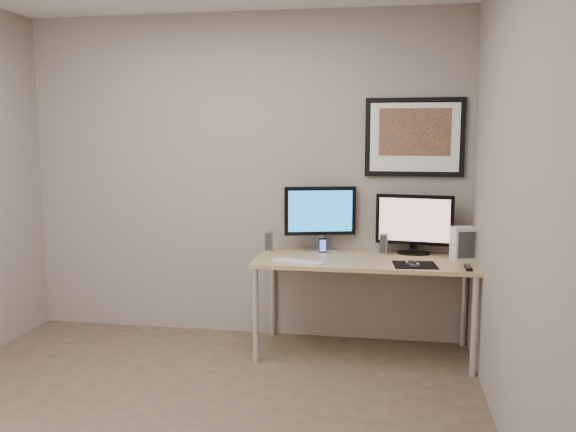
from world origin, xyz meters
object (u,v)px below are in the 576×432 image
(desk, at_px, (364,267))
(speaker_left, at_px, (269,241))
(speaker_right, at_px, (384,244))
(phone_dock, at_px, (323,246))
(monitor_tv, at_px, (414,223))
(fan_unit, at_px, (463,244))
(monitor_large, at_px, (320,216))
(framed_art, at_px, (415,137))
(keyboard, at_px, (298,262))

(desk, height_order, speaker_left, speaker_left)
(speaker_right, bearing_deg, phone_dock, -157.02)
(desk, xyz_separation_m, monitor_tv, (0.36, 0.23, 0.31))
(monitor_tv, height_order, fan_unit, monitor_tv)
(monitor_large, bearing_deg, fan_unit, -23.78)
(framed_art, xyz_separation_m, phone_dock, (-0.67, -0.23, -0.83))
(speaker_left, relative_size, keyboard, 0.42)
(speaker_left, bearing_deg, monitor_large, 4.77)
(desk, height_order, monitor_tv, monitor_tv)
(desk, xyz_separation_m, fan_unit, (0.71, 0.07, 0.19))
(monitor_large, xyz_separation_m, phone_dock, (0.04, -0.14, -0.22))
(monitor_large, height_order, speaker_left, monitor_large)
(monitor_large, bearing_deg, desk, -47.91)
(speaker_left, relative_size, fan_unit, 0.67)
(keyboard, xyz_separation_m, fan_unit, (1.17, 0.29, 0.12))
(speaker_right, bearing_deg, monitor_tv, 21.15)
(monitor_large, relative_size, speaker_left, 3.34)
(monitor_large, bearing_deg, monitor_tv, -15.39)
(framed_art, height_order, speaker_left, framed_art)
(monitor_large, relative_size, speaker_right, 3.39)
(monitor_tv, bearing_deg, framed_art, 105.03)
(monitor_large, distance_m, fan_unit, 1.10)
(monitor_large, distance_m, monitor_tv, 0.73)
(speaker_left, distance_m, fan_unit, 1.47)
(speaker_left, bearing_deg, monitor_tv, -2.54)
(phone_dock, relative_size, keyboard, 0.33)
(framed_art, bearing_deg, speaker_right, -146.61)
(desk, bearing_deg, fan_unit, 5.60)
(desk, distance_m, fan_unit, 0.74)
(framed_art, bearing_deg, phone_dock, -160.86)
(speaker_right, bearing_deg, framed_art, 44.92)
(framed_art, distance_m, speaker_left, 1.38)
(fan_unit, bearing_deg, monitor_tv, 137.82)
(monitor_large, height_order, monitor_tv, monitor_large)
(monitor_tv, xyz_separation_m, speaker_left, (-1.12, -0.07, -0.16))
(monitor_tv, relative_size, speaker_right, 3.60)
(fan_unit, bearing_deg, phone_dock, 161.01)
(framed_art, distance_m, speaker_right, 0.85)
(monitor_tv, distance_m, speaker_right, 0.28)
(framed_art, relative_size, speaker_left, 4.56)
(monitor_large, distance_m, phone_dock, 0.26)
(speaker_right, distance_m, phone_dock, 0.47)
(framed_art, distance_m, monitor_tv, 0.65)
(fan_unit, bearing_deg, monitor_large, 153.90)
(monitor_tv, bearing_deg, keyboard, -143.50)
(keyboard, bearing_deg, fan_unit, 32.87)
(desk, bearing_deg, monitor_tv, 32.33)
(phone_dock, height_order, fan_unit, fan_unit)
(speaker_left, distance_m, phone_dock, 0.44)
(speaker_right, bearing_deg, monitor_large, -173.29)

